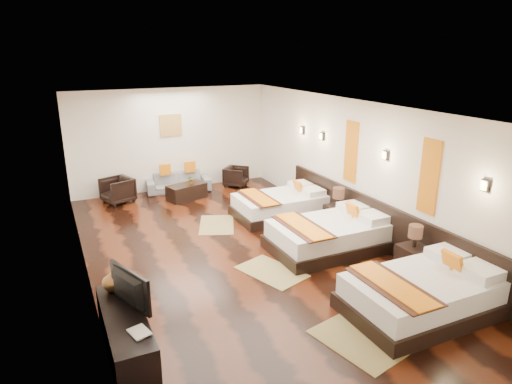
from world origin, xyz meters
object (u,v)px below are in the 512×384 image
tv (124,290)px  table_plant (191,180)px  book (131,336)px  bed_mid (330,235)px  bed_far (281,205)px  armchair_right (236,176)px  coffee_table (187,192)px  bed_near (424,293)px  nightstand_a (413,256)px  sofa (178,182)px  figurine (114,279)px  armchair_left (118,190)px  tv_console (126,333)px  nightstand_b (337,214)px

tv → table_plant: tv is taller
book → table_plant: 6.81m
bed_mid → bed_far: size_ratio=1.09×
tv → book: 0.72m
armchair_right → coffee_table: armchair_right is taller
armchair_right → bed_near: bearing=-136.1°
nightstand_a → sofa: (-2.39, 6.46, -0.06)m
coffee_table → bed_mid: bearing=-68.7°
figurine → coffee_table: (2.55, 5.10, -0.53)m
bed_far → armchair_left: size_ratio=2.94×
tv → armchair_left: bearing=-28.6°
tv_console → figurine: figurine is taller
book → armchair_left: armchair_left is taller
bed_near → figurine: 4.51m
nightstand_b → nightstand_a: bearing=-90.0°
nightstand_a → armchair_left: 7.39m
nightstand_a → tv_console: nightstand_a is taller
tv_console → book: 0.59m
nightstand_b → figurine: 5.24m
tv_console → armchair_left: (0.87, 6.25, 0.05)m
bed_far → table_plant: bed_far is taller
nightstand_b → tv_console: bearing=-154.4°
nightstand_b → tv_console: 5.48m
nightstand_a → coffee_table: 6.16m
nightstand_b → tv: size_ratio=1.05×
nightstand_a → book: nightstand_a is taller
nightstand_b → tv_console: size_ratio=0.52×
figurine → tv: bearing=-84.4°
coffee_table → book: bearing=-112.1°
bed_near → nightstand_a: 1.26m
nightstand_b → book: (-4.94, -2.88, 0.23)m
bed_far → nightstand_a: (0.75, -3.51, 0.04)m
bed_near → coffee_table: (-1.65, 6.70, -0.10)m
bed_far → table_plant: size_ratio=8.73×
tv_console → armchair_left: 6.31m
bed_mid → nightstand_a: (0.75, -1.45, 0.01)m
nightstand_b → armchair_right: (-0.75, 3.95, -0.05)m
bed_mid → nightstand_b: bearing=47.8°
nightstand_b → armchair_right: size_ratio=1.52×
figurine → bed_near: bearing=-20.8°
book → tv: bearing=85.8°
book → sofa: (2.55, 7.07, -0.31)m
sofa → table_plant: size_ratio=7.21×
bed_far → tv_console: (-4.20, -3.60, -0.00)m
armchair_right → table_plant: bearing=154.6°
book → coffee_table: bearing=67.9°
book → bed_near: bearing=-5.6°
armchair_right → figurine: bearing=-172.8°
nightstand_b → sofa: bearing=119.7°
bed_far → coffee_table: (-1.64, 2.17, -0.08)m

